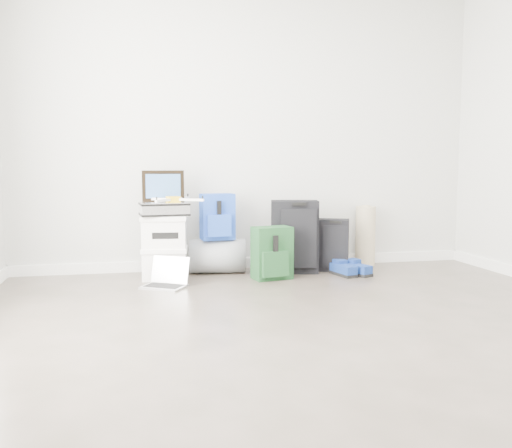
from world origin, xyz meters
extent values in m
plane|color=#3A352A|center=(0.00, 0.00, 0.00)|extent=(5.00, 5.00, 0.00)
cube|color=beige|center=(0.00, 2.50, 1.35)|extent=(4.50, 0.02, 2.70)
cube|color=white|center=(0.00, 2.49, 0.05)|extent=(4.50, 0.02, 0.10)
cube|color=white|center=(-0.85, 2.13, 0.12)|extent=(0.41, 0.34, 0.24)
cube|color=white|center=(-0.85, 2.13, 0.26)|extent=(0.43, 0.36, 0.04)
cube|color=white|center=(-0.85, 2.13, 0.40)|extent=(0.41, 0.34, 0.24)
cube|color=white|center=(-0.85, 2.13, 0.54)|extent=(0.43, 0.36, 0.04)
cube|color=#B2B2B7|center=(-0.85, 2.13, 0.62)|extent=(0.44, 0.34, 0.12)
cube|color=black|center=(-0.85, 2.23, 0.82)|extent=(0.37, 0.04, 0.28)
cube|color=#23488C|center=(-0.85, 2.22, 0.82)|extent=(0.31, 0.02, 0.21)
cube|color=yellow|center=(-0.77, 2.11, 0.71)|extent=(0.13, 0.13, 0.05)
cube|color=white|center=(-0.69, 2.23, 0.71)|extent=(0.17, 0.26, 0.02)
cube|color=white|center=(-0.89, 2.19, 0.71)|extent=(0.26, 0.17, 0.02)
cube|color=white|center=(-0.84, 1.98, 0.71)|extent=(0.17, 0.26, 0.02)
cube|color=white|center=(-0.64, 2.03, 0.71)|extent=(0.26, 0.17, 0.02)
cylinder|color=gray|center=(-0.35, 2.29, 0.16)|extent=(0.56, 0.39, 0.32)
cube|color=#1B34B2|center=(-0.35, 2.27, 0.53)|extent=(0.32, 0.21, 0.42)
cube|color=#1B34B2|center=(-0.35, 2.17, 0.46)|extent=(0.23, 0.08, 0.20)
cube|color=black|center=(0.36, 2.18, 0.34)|extent=(0.48, 0.34, 0.68)
cube|color=black|center=(0.36, 2.04, 0.34)|extent=(0.33, 0.10, 0.54)
cube|color=black|center=(0.36, 2.04, 0.66)|extent=(0.13, 0.05, 0.03)
cube|color=#163C1D|center=(0.08, 1.92, 0.23)|extent=(0.36, 0.26, 0.47)
cube|color=#163C1D|center=(0.08, 1.81, 0.15)|extent=(0.25, 0.11, 0.22)
cube|color=black|center=(0.73, 2.17, 0.25)|extent=(0.36, 0.29, 0.50)
cube|color=black|center=(0.73, 2.07, 0.25)|extent=(0.23, 0.12, 0.40)
cube|color=black|center=(0.73, 2.07, 0.48)|extent=(0.11, 0.07, 0.02)
cube|color=black|center=(0.76, 1.92, 0.01)|extent=(0.18, 0.32, 0.03)
cube|color=#193F97|center=(0.76, 1.92, 0.06)|extent=(0.18, 0.31, 0.07)
cube|color=black|center=(0.89, 1.92, 0.01)|extent=(0.23, 0.32, 0.03)
cube|color=#193F97|center=(0.89, 1.92, 0.06)|extent=(0.22, 0.31, 0.07)
cylinder|color=tan|center=(1.16, 2.38, 0.30)|extent=(0.20, 0.20, 0.60)
cube|color=silver|center=(-0.87, 1.75, 0.01)|extent=(0.41, 0.38, 0.02)
cube|color=black|center=(-0.87, 1.75, 0.02)|extent=(0.33, 0.29, 0.00)
cube|color=black|center=(-0.81, 1.85, 0.13)|extent=(0.30, 0.19, 0.23)
camera|label=1|loc=(-1.04, -2.69, 0.99)|focal=38.00mm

